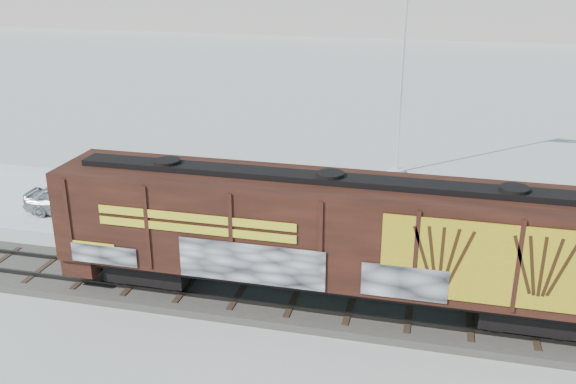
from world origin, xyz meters
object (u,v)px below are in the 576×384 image
(hopper_railcar, at_px, (329,233))
(car_dark, at_px, (308,219))
(car_silver, at_px, (69,199))
(car_white, at_px, (416,233))
(flagpole, at_px, (403,97))

(hopper_railcar, bearing_deg, car_dark, 108.25)
(car_silver, relative_size, car_dark, 0.86)
(car_silver, height_order, car_white, car_silver)
(hopper_railcar, relative_size, car_white, 4.52)
(car_silver, xyz_separation_m, car_white, (16.20, 0.04, -0.03))
(flagpole, distance_m, car_silver, 18.11)
(hopper_railcar, relative_size, car_dark, 3.87)
(car_silver, bearing_deg, hopper_railcar, -115.11)
(hopper_railcar, xyz_separation_m, car_white, (2.70, 5.71, -2.24))
(flagpole, relative_size, car_white, 2.81)
(flagpole, bearing_deg, car_white, -81.30)
(hopper_railcar, relative_size, car_silver, 4.49)
(hopper_railcar, height_order, car_dark, hopper_railcar)
(flagpole, bearing_deg, car_dark, -108.29)
(car_dark, bearing_deg, car_white, -82.66)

